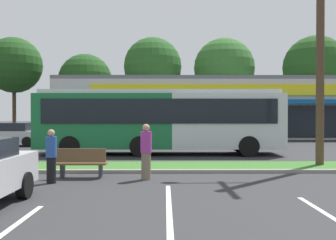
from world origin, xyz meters
name	(u,v)px	position (x,y,z in m)	size (l,w,h in m)	color
grass_median	(200,167)	(0.00, 14.00, 0.06)	(56.00, 2.20, 0.12)	#386B28
curb_lip	(204,171)	(0.00, 12.78, 0.06)	(56.00, 0.24, 0.12)	gray
parking_stripe_1	(169,206)	(-1.25, 7.99, 0.00)	(0.12, 4.80, 0.01)	silver
storefront_building	(235,109)	(5.48, 36.70, 2.60)	(31.92, 14.75, 5.19)	#BCB7AD
tree_far_left	(14,65)	(-19.56, 46.03, 7.99)	(6.71, 6.71, 11.37)	#473323
tree_left	(85,81)	(-11.04, 46.40, 6.17)	(6.48, 6.48, 9.42)	#473323
tree_mid_left	(153,66)	(-2.81, 45.48, 7.80)	(6.90, 6.90, 11.27)	#473323
tree_mid	(224,68)	(5.83, 46.00, 7.63)	(7.33, 7.33, 11.31)	#473323
tree_mid_right	(315,67)	(15.79, 43.19, 7.42)	(7.21, 7.21, 11.03)	#473323
utility_pole	(317,21)	(4.40, 14.07, 5.57)	(3.03, 2.40, 10.44)	#4C3826
city_bus	(160,120)	(-1.60, 19.09, 1.77)	(12.32, 2.75, 3.25)	#196638
bus_stop_bench	(81,162)	(-4.00, 11.77, 0.50)	(1.60, 0.45, 0.95)	brown
car_0	(12,134)	(-11.25, 24.46, 0.77)	(4.27, 1.88, 1.50)	#B7B7BC
pedestrian_near_bench	(146,152)	(-1.92, 11.46, 0.87)	(0.35, 0.35, 1.72)	#726651
pedestrian_mid	(51,156)	(-4.67, 10.84, 0.80)	(0.32, 0.32, 1.58)	black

